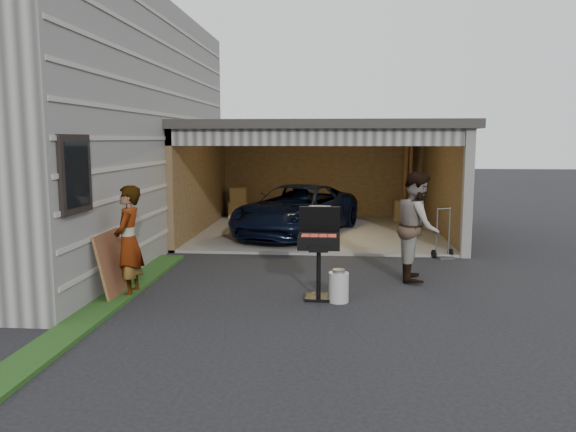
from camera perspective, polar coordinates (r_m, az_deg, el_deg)
name	(u,v)px	position (r m, az deg, el deg)	size (l,w,h in m)	color
ground	(260,301)	(8.77, -2.89, -8.64)	(80.00, 80.00, 0.00)	black
house	(20,127)	(14.25, -25.56, 8.14)	(7.00, 11.00, 5.50)	#474744
groundcover_strip	(91,316)	(8.44, -19.37, -9.53)	(0.50, 8.00, 0.06)	#193814
garage	(321,162)	(15.15, 3.36, 5.49)	(6.80, 6.30, 2.90)	#605E59
minivan	(297,212)	(14.34, 0.91, 0.39)	(2.08, 4.51, 1.25)	black
woman	(128,241)	(9.20, -15.90, -2.49)	(0.64, 0.42, 1.77)	#CAE8FF
man	(418,226)	(10.14, 13.03, -1.01)	(0.94, 0.73, 1.92)	#48261C
bbq_grill	(319,245)	(8.73, 3.16, -2.97)	(0.64, 0.57, 1.43)	black
propane_tank	(339,287)	(8.70, 5.17, -7.22)	(0.31, 0.31, 0.46)	#AFAFAA
plywood_panel	(113,265)	(9.30, -17.35, -4.74)	(0.04, 0.94, 1.05)	brown
hand_truck	(444,248)	(12.24, 15.52, -3.19)	(0.48, 0.43, 1.07)	slate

